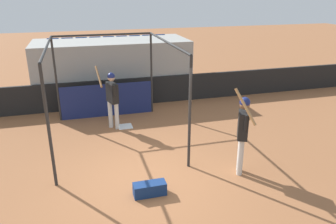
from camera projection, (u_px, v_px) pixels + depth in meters
name	position (u px, v px, depth m)	size (l,w,h in m)	color
ground_plane	(149.00, 180.00, 7.58)	(60.00, 60.00, 0.00)	#935B38
outfield_wall	(118.00, 93.00, 12.20)	(24.00, 0.12, 1.03)	black
bleacher_section	(113.00, 69.00, 13.11)	(5.95, 2.40, 2.31)	#9E9E99
batting_cage	(108.00, 87.00, 10.20)	(3.22, 4.12, 2.81)	#282828
home_plate	(125.00, 126.00, 10.52)	(0.44, 0.44, 0.02)	white
player_batter	(112.00, 95.00, 10.05)	(0.62, 0.84, 1.93)	silver
player_waiting	(243.00, 128.00, 7.48)	(0.55, 0.78, 2.19)	silver
equipment_bag	(150.00, 189.00, 7.00)	(0.70, 0.28, 0.28)	navy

